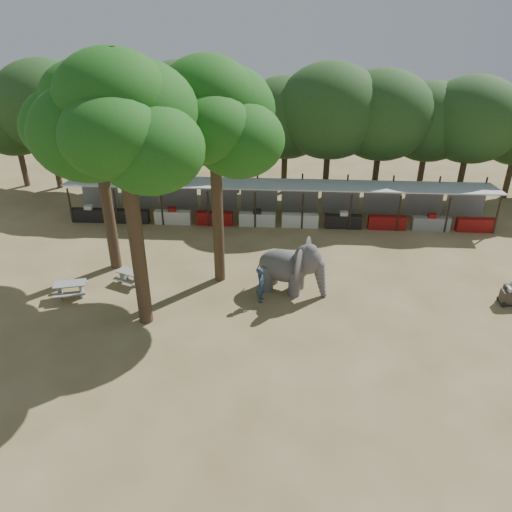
# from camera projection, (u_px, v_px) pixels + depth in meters

# --- Properties ---
(ground) EXTENTS (100.00, 100.00, 0.00)m
(ground) POSITION_uv_depth(u_px,v_px,m) (272.00, 353.00, 21.48)
(ground) COLOR brown
(ground) RESTS_ON ground
(vendor_stalls) EXTENTS (28.00, 2.99, 2.80)m
(vendor_stalls) POSITION_uv_depth(u_px,v_px,m) (279.00, 204.00, 33.06)
(vendor_stalls) COLOR #ABAEB4
(vendor_stalls) RESTS_ON ground
(yard_tree_left) EXTENTS (7.10, 6.90, 11.02)m
(yard_tree_left) POSITION_uv_depth(u_px,v_px,m) (93.00, 119.00, 24.37)
(yard_tree_left) COLOR #332316
(yard_tree_left) RESTS_ON ground
(yard_tree_center) EXTENTS (7.10, 6.90, 12.04)m
(yard_tree_center) POSITION_uv_depth(u_px,v_px,m) (120.00, 123.00, 19.34)
(yard_tree_center) COLOR #332316
(yard_tree_center) RESTS_ON ground
(yard_tree_back) EXTENTS (7.10, 6.90, 11.36)m
(yard_tree_back) POSITION_uv_depth(u_px,v_px,m) (211.00, 118.00, 23.01)
(yard_tree_back) COLOR #332316
(yard_tree_back) RESTS_ON ground
(backdrop_trees) EXTENTS (46.46, 5.95, 8.33)m
(backdrop_trees) POSITION_uv_depth(u_px,v_px,m) (282.00, 120.00, 35.53)
(backdrop_trees) COLOR #332316
(backdrop_trees) RESTS_ON ground
(elephant) EXTENTS (3.79, 2.79, 2.81)m
(elephant) POSITION_uv_depth(u_px,v_px,m) (292.00, 266.00, 25.23)
(elephant) COLOR #474445
(elephant) RESTS_ON ground
(handler) EXTENTS (0.47, 0.68, 1.86)m
(handler) POSITION_uv_depth(u_px,v_px,m) (261.00, 285.00, 24.58)
(handler) COLOR #26384C
(handler) RESTS_ON ground
(picnic_table_near) EXTENTS (1.86, 1.75, 0.78)m
(picnic_table_near) POSITION_uv_depth(u_px,v_px,m) (70.00, 288.00, 25.14)
(picnic_table_near) COLOR gray
(picnic_table_near) RESTS_ON ground
(picnic_table_far) EXTENTS (1.76, 1.69, 0.69)m
(picnic_table_far) POSITION_uv_depth(u_px,v_px,m) (131.00, 275.00, 26.31)
(picnic_table_far) COLOR gray
(picnic_table_far) RESTS_ON ground
(cart_back) EXTENTS (1.01, 0.67, 0.97)m
(cart_back) POSITION_uv_depth(u_px,v_px,m) (511.00, 296.00, 24.52)
(cart_back) COLOR #322B22
(cart_back) RESTS_ON ground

